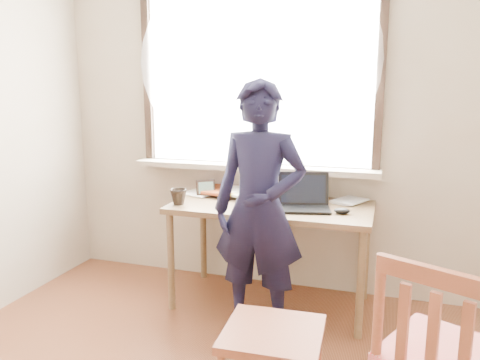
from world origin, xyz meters
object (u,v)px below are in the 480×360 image
(desk, at_px, (271,215))
(mug_dark, at_px, (178,197))
(mug_white, at_px, (272,190))
(laptop, at_px, (304,200))
(work_chair, at_px, (273,344))
(person, at_px, (259,210))

(desk, distance_m, mug_dark, 0.65)
(mug_white, xyz_separation_m, mug_dark, (-0.55, -0.42, 0.01))
(laptop, distance_m, work_chair, 1.19)
(laptop, distance_m, mug_white, 0.38)
(desk, xyz_separation_m, laptop, (0.23, -0.03, 0.13))
(work_chair, height_order, person, person)
(laptop, bearing_deg, desk, 171.78)
(mug_white, bearing_deg, mug_dark, -142.67)
(desk, xyz_separation_m, mug_dark, (-0.61, -0.20, 0.13))
(mug_dark, bearing_deg, desk, 17.92)
(mug_dark, height_order, person, person)
(person, bearing_deg, mug_dark, 165.22)
(desk, distance_m, mug_white, 0.26)
(desk, bearing_deg, mug_dark, -162.08)
(mug_white, relative_size, mug_dark, 1.06)
(person, bearing_deg, laptop, 58.43)
(laptop, xyz_separation_m, mug_dark, (-0.83, -0.16, -0.00))
(laptop, height_order, mug_dark, laptop)
(desk, xyz_separation_m, mug_white, (-0.05, 0.23, 0.12))
(mug_white, distance_m, mug_dark, 0.70)
(mug_dark, bearing_deg, laptop, 11.09)
(mug_white, height_order, person, person)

